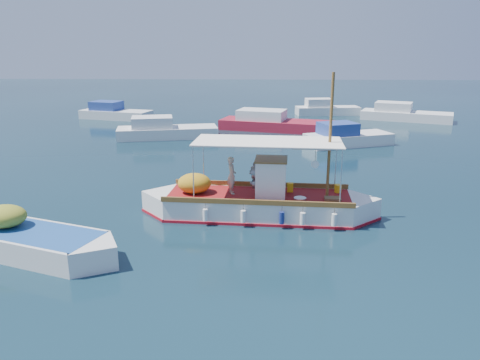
{
  "coord_description": "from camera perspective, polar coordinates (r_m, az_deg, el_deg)",
  "views": [
    {
      "loc": [
        -0.22,
        -17.03,
        6.57
      ],
      "look_at": [
        -0.84,
        0.0,
        1.67
      ],
      "focal_mm": 35.0,
      "sensor_mm": 36.0,
      "label": 1
    }
  ],
  "objects": [
    {
      "name": "bg_boat_ne",
      "position": [
        32.88,
        12.82,
        4.98
      ],
      "size": [
        6.3,
        4.11,
        1.8
      ],
      "rotation": [
        0.0,
        0.0,
        0.35
      ],
      "color": "silver",
      "rests_on": "ground"
    },
    {
      "name": "bg_boat_far_n",
      "position": [
        47.46,
        10.4,
        8.42
      ],
      "size": [
        6.36,
        2.74,
        1.8
      ],
      "rotation": [
        0.0,
        0.0,
        0.12
      ],
      "color": "silver",
      "rests_on": "ground"
    },
    {
      "name": "bg_boat_e",
      "position": [
        45.73,
        19.3,
        7.51
      ],
      "size": [
        8.27,
        5.34,
        1.8
      ],
      "rotation": [
        0.0,
        0.0,
        -0.38
      ],
      "color": "silver",
      "rests_on": "ground"
    },
    {
      "name": "bg_boat_n",
      "position": [
        38.16,
        4.26,
        6.83
      ],
      "size": [
        9.76,
        5.2,
        1.8
      ],
      "rotation": [
        0.0,
        0.0,
        -0.27
      ],
      "color": "maroon",
      "rests_on": "ground"
    },
    {
      "name": "dinghy",
      "position": [
        17.03,
        -24.64,
        -6.87
      ],
      "size": [
        6.72,
        3.61,
        1.74
      ],
      "rotation": [
        0.0,
        0.0,
        -0.34
      ],
      "color": "white",
      "rests_on": "ground"
    },
    {
      "name": "ground",
      "position": [
        18.26,
        2.66,
        -5.07
      ],
      "size": [
        160.0,
        160.0,
        0.0
      ],
      "primitive_type": "plane",
      "color": "black",
      "rests_on": "ground"
    },
    {
      "name": "fishing_caique",
      "position": [
        18.73,
        2.09,
        -2.85
      ],
      "size": [
        9.57,
        3.15,
        5.85
      ],
      "rotation": [
        0.0,
        0.0,
        -0.07
      ],
      "color": "white",
      "rests_on": "ground"
    },
    {
      "name": "bg_boat_far_w",
      "position": [
        45.65,
        -15.09,
        7.84
      ],
      "size": [
        6.96,
        3.93,
        1.8
      ],
      "rotation": [
        0.0,
        0.0,
        -0.26
      ],
      "color": "silver",
      "rests_on": "ground"
    },
    {
      "name": "bg_boat_nw",
      "position": [
        35.17,
        -9.2,
        5.88
      ],
      "size": [
        7.61,
        3.85,
        1.8
      ],
      "rotation": [
        0.0,
        0.0,
        0.21
      ],
      "color": "silver",
      "rests_on": "ground"
    }
  ]
}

